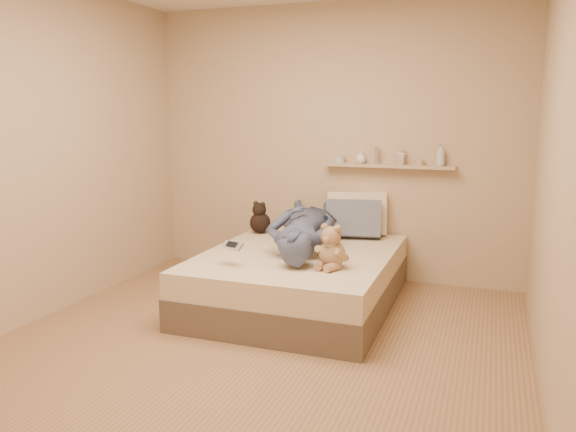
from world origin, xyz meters
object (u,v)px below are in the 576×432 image
at_px(game_console, 232,246).
at_px(teddy_bear, 331,250).
at_px(pillow_cream, 356,214).
at_px(bed, 299,278).
at_px(wall_shelf, 388,166).
at_px(dark_plush, 260,219).
at_px(person, 303,226).
at_px(pillow_grey, 353,219).

relative_size(game_console, teddy_bear, 0.56).
height_order(teddy_bear, pillow_cream, pillow_cream).
xyz_separation_m(bed, wall_shelf, (0.55, 0.91, 0.88)).
relative_size(dark_plush, person, 0.20).
height_order(game_console, pillow_grey, pillow_grey).
relative_size(teddy_bear, person, 0.22).
bearing_deg(person, pillow_cream, -127.36).
distance_m(teddy_bear, pillow_grey, 1.08).
bearing_deg(bed, wall_shelf, 58.82).
bearing_deg(game_console, wall_shelf, 59.14).
xyz_separation_m(pillow_cream, person, (-0.31, -0.66, -0.02)).
height_order(teddy_bear, pillow_grey, pillow_grey).
bearing_deg(dark_plush, game_console, -77.24).
height_order(dark_plush, person, person).
xyz_separation_m(game_console, person, (0.31, 0.74, 0.03)).
bearing_deg(wall_shelf, person, -127.96).
bearing_deg(dark_plush, teddy_bear, -44.65).
relative_size(pillow_cream, person, 0.36).
xyz_separation_m(pillow_cream, wall_shelf, (0.27, 0.08, 0.45)).
xyz_separation_m(bed, game_console, (-0.34, -0.57, 0.38)).
distance_m(bed, person, 0.44).
bearing_deg(pillow_grey, pillow_cream, 93.03).
xyz_separation_m(teddy_bear, pillow_grey, (-0.09, 1.07, 0.03)).
relative_size(bed, dark_plush, 6.18).
distance_m(bed, teddy_bear, 0.65).
relative_size(game_console, person, 0.12).
height_order(game_console, pillow_cream, pillow_cream).
xyz_separation_m(dark_plush, wall_shelf, (1.15, 0.33, 0.52)).
bearing_deg(pillow_cream, dark_plush, -163.89).
bearing_deg(bed, pillow_grey, 67.49).
distance_m(teddy_bear, pillow_cream, 1.22).
bearing_deg(dark_plush, pillow_cream, 16.11).
relative_size(pillow_grey, wall_shelf, 0.42).
distance_m(game_console, person, 0.81).
relative_size(bed, game_console, 10.16).
bearing_deg(pillow_cream, game_console, -113.65).
relative_size(bed, pillow_grey, 3.80).
bearing_deg(teddy_bear, pillow_cream, 94.54).
relative_size(game_console, wall_shelf, 0.16).
distance_m(bed, pillow_cream, 0.97).
height_order(bed, teddy_bear, teddy_bear).
bearing_deg(person, bed, 86.94).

